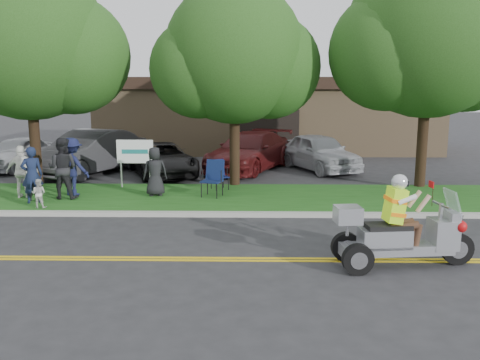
{
  "coord_description": "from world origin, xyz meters",
  "views": [
    {
      "loc": [
        1.02,
        -10.59,
        3.57
      ],
      "look_at": [
        0.79,
        2.0,
        1.22
      ],
      "focal_mm": 38.0,
      "sensor_mm": 36.0,
      "label": 1
    }
  ],
  "objects_px": {
    "spectator_adult_left": "(32,175)",
    "spectator_adult_mid": "(63,168)",
    "spectator_adult_right": "(22,172)",
    "parked_car_mid": "(162,159)",
    "parked_car_left": "(90,152)",
    "lawn_chair_b": "(218,172)",
    "parked_car_right": "(249,151)",
    "parked_car_far_right": "(319,152)",
    "lawn_chair_a": "(214,176)",
    "trike_scooter": "(398,235)",
    "parked_car_far_left": "(17,153)"
  },
  "relations": [
    {
      "from": "parked_car_right",
      "to": "parked_car_far_right",
      "type": "height_order",
      "value": "parked_car_right"
    },
    {
      "from": "parked_car_far_left",
      "to": "parked_car_right",
      "type": "height_order",
      "value": "parked_car_right"
    },
    {
      "from": "spectator_adult_mid",
      "to": "spectator_adult_right",
      "type": "bearing_deg",
      "value": -2.02
    },
    {
      "from": "trike_scooter",
      "to": "parked_car_left",
      "type": "bearing_deg",
      "value": 125.67
    },
    {
      "from": "trike_scooter",
      "to": "spectator_adult_mid",
      "type": "height_order",
      "value": "spectator_adult_mid"
    },
    {
      "from": "lawn_chair_a",
      "to": "lawn_chair_b",
      "type": "relative_size",
      "value": 1.15
    },
    {
      "from": "trike_scooter",
      "to": "spectator_adult_mid",
      "type": "relative_size",
      "value": 1.51
    },
    {
      "from": "spectator_adult_left",
      "to": "parked_car_far_right",
      "type": "height_order",
      "value": "spectator_adult_left"
    },
    {
      "from": "spectator_adult_left",
      "to": "parked_car_right",
      "type": "relative_size",
      "value": 0.31
    },
    {
      "from": "lawn_chair_b",
      "to": "parked_car_mid",
      "type": "height_order",
      "value": "parked_car_mid"
    },
    {
      "from": "lawn_chair_b",
      "to": "parked_car_far_left",
      "type": "xyz_separation_m",
      "value": [
        -8.97,
        4.58,
        0.04
      ]
    },
    {
      "from": "lawn_chair_a",
      "to": "parked_car_left",
      "type": "distance_m",
      "value": 7.06
    },
    {
      "from": "lawn_chair_b",
      "to": "spectator_adult_right",
      "type": "height_order",
      "value": "spectator_adult_right"
    },
    {
      "from": "parked_car_right",
      "to": "parked_car_far_right",
      "type": "bearing_deg",
      "value": 23.62
    },
    {
      "from": "spectator_adult_left",
      "to": "spectator_adult_mid",
      "type": "bearing_deg",
      "value": -164.03
    },
    {
      "from": "trike_scooter",
      "to": "parked_car_far_left",
      "type": "relative_size",
      "value": 0.69
    },
    {
      "from": "trike_scooter",
      "to": "spectator_adult_right",
      "type": "bearing_deg",
      "value": 144.31
    },
    {
      "from": "trike_scooter",
      "to": "parked_car_far_left",
      "type": "xyz_separation_m",
      "value": [
        -12.99,
        11.8,
        0.05
      ]
    },
    {
      "from": "parked_car_left",
      "to": "parked_car_far_right",
      "type": "distance_m",
      "value": 9.57
    },
    {
      "from": "trike_scooter",
      "to": "spectator_adult_right",
      "type": "xyz_separation_m",
      "value": [
        -10.07,
        5.74,
        0.27
      ]
    },
    {
      "from": "parked_car_far_left",
      "to": "parked_car_far_right",
      "type": "relative_size",
      "value": 0.9
    },
    {
      "from": "spectator_adult_right",
      "to": "parked_car_left",
      "type": "xyz_separation_m",
      "value": [
        0.58,
        4.92,
        -0.03
      ]
    },
    {
      "from": "spectator_adult_mid",
      "to": "parked_car_right",
      "type": "xyz_separation_m",
      "value": [
        5.78,
        6.21,
        -0.25
      ]
    },
    {
      "from": "parked_car_left",
      "to": "lawn_chair_a",
      "type": "bearing_deg",
      "value": -17.24
    },
    {
      "from": "spectator_adult_left",
      "to": "parked_car_mid",
      "type": "bearing_deg",
      "value": -143.11
    },
    {
      "from": "lawn_chair_a",
      "to": "parked_car_far_right",
      "type": "relative_size",
      "value": 0.25
    },
    {
      "from": "spectator_adult_left",
      "to": "spectator_adult_right",
      "type": "distance_m",
      "value": 0.96
    },
    {
      "from": "lawn_chair_b",
      "to": "parked_car_right",
      "type": "relative_size",
      "value": 0.18
    },
    {
      "from": "spectator_adult_left",
      "to": "spectator_adult_mid",
      "type": "xyz_separation_m",
      "value": [
        0.7,
        0.61,
        0.1
      ]
    },
    {
      "from": "parked_car_far_left",
      "to": "parked_car_mid",
      "type": "xyz_separation_m",
      "value": [
        6.5,
        -1.31,
        -0.06
      ]
    },
    {
      "from": "parked_car_mid",
      "to": "parked_car_far_right",
      "type": "bearing_deg",
      "value": -10.76
    },
    {
      "from": "spectator_adult_left",
      "to": "parked_car_far_right",
      "type": "xyz_separation_m",
      "value": [
        9.46,
        6.78,
        -0.17
      ]
    },
    {
      "from": "parked_car_left",
      "to": "parked_car_mid",
      "type": "distance_m",
      "value": 3.02
    },
    {
      "from": "spectator_adult_mid",
      "to": "parked_car_far_right",
      "type": "xyz_separation_m",
      "value": [
        8.75,
        6.18,
        -0.27
      ]
    },
    {
      "from": "spectator_adult_right",
      "to": "parked_car_right",
      "type": "relative_size",
      "value": 0.3
    },
    {
      "from": "lawn_chair_a",
      "to": "spectator_adult_left",
      "type": "distance_m",
      "value": 5.45
    },
    {
      "from": "lawn_chair_b",
      "to": "spectator_adult_left",
      "type": "relative_size",
      "value": 0.59
    },
    {
      "from": "lawn_chair_a",
      "to": "spectator_adult_left",
      "type": "relative_size",
      "value": 0.68
    },
    {
      "from": "spectator_adult_mid",
      "to": "parked_car_far_right",
      "type": "relative_size",
      "value": 0.41
    },
    {
      "from": "parked_car_left",
      "to": "trike_scooter",
      "type": "bearing_deg",
      "value": -25.28
    },
    {
      "from": "trike_scooter",
      "to": "parked_car_mid",
      "type": "xyz_separation_m",
      "value": [
        -6.49,
        10.49,
        -0.01
      ]
    },
    {
      "from": "lawn_chair_a",
      "to": "lawn_chair_b",
      "type": "distance_m",
      "value": 1.13
    },
    {
      "from": "spectator_adult_right",
      "to": "parked_car_far_right",
      "type": "xyz_separation_m",
      "value": [
        10.08,
        6.05,
        -0.14
      ]
    },
    {
      "from": "trike_scooter",
      "to": "spectator_adult_mid",
      "type": "xyz_separation_m",
      "value": [
        -8.74,
        5.62,
        0.4
      ]
    },
    {
      "from": "trike_scooter",
      "to": "parked_car_far_left",
      "type": "distance_m",
      "value": 17.55
    },
    {
      "from": "spectator_adult_right",
      "to": "parked_car_mid",
      "type": "xyz_separation_m",
      "value": [
        3.58,
        4.75,
        -0.28
      ]
    },
    {
      "from": "spectator_adult_left",
      "to": "spectator_adult_mid",
      "type": "distance_m",
      "value": 0.93
    },
    {
      "from": "spectator_adult_right",
      "to": "parked_car_mid",
      "type": "bearing_deg",
      "value": -134.36
    },
    {
      "from": "trike_scooter",
      "to": "spectator_adult_right",
      "type": "relative_size",
      "value": 1.75
    },
    {
      "from": "lawn_chair_a",
      "to": "spectator_adult_mid",
      "type": "distance_m",
      "value": 4.67
    }
  ]
}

